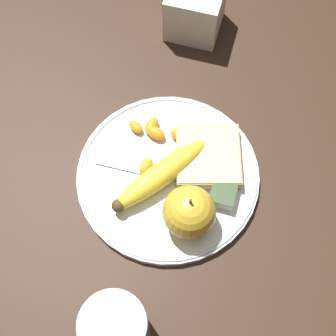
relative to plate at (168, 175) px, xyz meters
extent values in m
plane|color=#332116|center=(0.00, 0.00, -0.01)|extent=(3.00, 3.00, 0.00)
cylinder|color=silver|center=(0.00, 0.00, 0.00)|extent=(0.27, 0.27, 0.01)
torus|color=silver|center=(0.00, 0.00, 0.00)|extent=(0.26, 0.26, 0.01)
cylinder|color=silver|center=(0.23, 0.00, 0.04)|extent=(0.08, 0.08, 0.10)
cylinder|color=yellow|center=(0.23, 0.00, 0.03)|extent=(0.07, 0.07, 0.08)
sphere|color=gold|center=(0.06, 0.05, 0.04)|extent=(0.07, 0.07, 0.07)
cylinder|color=brown|center=(0.06, 0.05, 0.08)|extent=(0.00, 0.00, 0.01)
ellipsoid|color=yellow|center=(0.01, -0.01, 0.02)|extent=(0.16, 0.13, 0.04)
sphere|color=#473319|center=(0.07, -0.05, 0.02)|extent=(0.02, 0.02, 0.02)
cube|color=#AB8751|center=(-0.04, 0.05, 0.02)|extent=(0.12, 0.12, 0.02)
cube|color=beige|center=(-0.04, 0.05, 0.02)|extent=(0.12, 0.11, 0.02)
cube|color=silver|center=(0.01, -0.05, 0.01)|extent=(0.01, 0.12, 0.00)
cube|color=silver|center=(0.00, 0.03, 0.01)|extent=(0.03, 0.05, 0.00)
cube|color=silver|center=(0.01, 0.09, 0.01)|extent=(0.04, 0.03, 0.02)
cube|color=#334728|center=(0.01, 0.09, 0.02)|extent=(0.04, 0.04, 0.00)
ellipsoid|color=orange|center=(-0.06, -0.07, 0.01)|extent=(0.03, 0.03, 0.01)
ellipsoid|color=orange|center=(-0.07, -0.04, 0.01)|extent=(0.03, 0.02, 0.02)
ellipsoid|color=orange|center=(-0.06, -0.04, 0.01)|extent=(0.03, 0.04, 0.02)
ellipsoid|color=orange|center=(0.00, -0.01, 0.01)|extent=(0.02, 0.03, 0.01)
ellipsoid|color=orange|center=(-0.06, 0.00, 0.01)|extent=(0.03, 0.03, 0.02)
ellipsoid|color=orange|center=(-0.01, 0.00, 0.01)|extent=(0.02, 0.03, 0.01)
ellipsoid|color=orange|center=(0.00, -0.03, 0.01)|extent=(0.03, 0.02, 0.02)
cube|color=silver|center=(-0.29, -0.03, 0.04)|extent=(0.09, 0.09, 0.09)
camera|label=1|loc=(0.27, 0.08, 0.63)|focal=50.00mm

